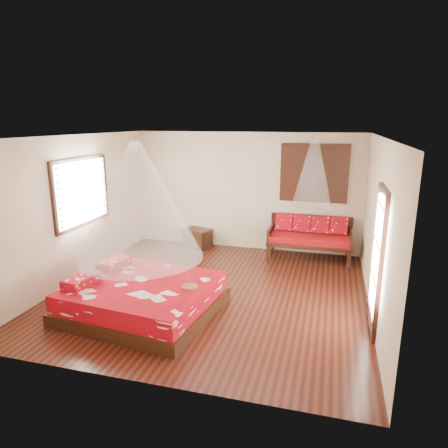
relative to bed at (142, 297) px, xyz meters
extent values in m
cube|color=black|center=(0.87, 1.05, -0.26)|extent=(5.50, 5.50, 0.02)
cube|color=silver|center=(0.87, 1.05, 2.56)|extent=(5.50, 5.50, 0.02)
cube|color=#C3AC8F|center=(-1.89, 1.05, 1.15)|extent=(0.02, 5.50, 2.80)
cube|color=#C3AC8F|center=(3.63, 1.05, 1.15)|extent=(0.02, 5.50, 2.80)
cube|color=#C3AC8F|center=(0.87, 3.81, 1.15)|extent=(5.50, 0.02, 2.80)
cube|color=#C3AC8F|center=(0.87, -1.71, 1.15)|extent=(5.50, 0.02, 2.80)
cube|color=black|center=(0.02, 0.00, -0.15)|extent=(2.48, 2.29, 0.20)
cube|color=#950410|center=(0.02, 0.00, 0.10)|extent=(2.37, 2.18, 0.30)
cube|color=#950410|center=(-0.88, -0.34, 0.32)|extent=(0.39, 0.63, 0.15)
cube|color=#950410|center=(-0.79, 0.52, 0.32)|extent=(0.39, 0.63, 0.15)
cube|color=black|center=(1.61, 3.00, -0.04)|extent=(0.08, 0.08, 0.42)
cube|color=black|center=(3.33, 3.00, -0.04)|extent=(0.08, 0.08, 0.42)
cube|color=black|center=(1.61, 3.70, -0.04)|extent=(0.08, 0.08, 0.42)
cube|color=black|center=(3.33, 3.70, -0.04)|extent=(0.08, 0.08, 0.42)
cube|color=black|center=(2.47, 3.35, 0.13)|extent=(1.85, 0.82, 0.08)
cube|color=#880A04|center=(2.47, 3.35, 0.24)|extent=(1.79, 0.76, 0.14)
cube|color=black|center=(2.47, 3.72, 0.42)|extent=(1.85, 0.06, 0.55)
cube|color=black|center=(1.59, 3.35, 0.29)|extent=(0.06, 0.82, 0.30)
cube|color=black|center=(3.35, 3.35, 0.29)|extent=(0.06, 0.82, 0.30)
cube|color=#950410|center=(1.85, 3.60, 0.50)|extent=(0.39, 0.20, 0.41)
cube|color=#950410|center=(2.26, 3.60, 0.50)|extent=(0.39, 0.20, 0.41)
cube|color=#950410|center=(2.68, 3.60, 0.50)|extent=(0.39, 0.20, 0.41)
cube|color=#950410|center=(3.09, 3.60, 0.50)|extent=(0.39, 0.20, 0.41)
cube|color=black|center=(-0.25, 3.50, -0.05)|extent=(0.73, 0.62, 0.41)
cube|color=black|center=(-0.25, 3.50, 0.18)|extent=(0.78, 0.67, 0.05)
cube|color=black|center=(2.47, 3.77, 1.65)|extent=(1.52, 0.06, 1.32)
cube|color=black|center=(2.47, 3.76, 1.65)|extent=(1.35, 0.04, 1.10)
cube|color=black|center=(-1.85, 1.25, 1.45)|extent=(0.08, 1.74, 1.34)
cube|color=white|center=(-1.81, 1.25, 1.45)|extent=(0.04, 1.54, 1.10)
cube|color=black|center=(3.59, 0.45, 0.80)|extent=(0.08, 1.02, 2.16)
cube|color=white|center=(3.57, 0.45, 0.90)|extent=(0.03, 0.82, 1.70)
cylinder|color=brown|center=(0.82, 0.03, 0.26)|extent=(0.26, 0.26, 0.03)
cone|color=white|center=(0.02, 0.00, 1.60)|extent=(1.97, 1.97, 1.80)
cone|color=white|center=(2.47, 3.30, 1.75)|extent=(0.86, 0.86, 1.50)
camera|label=1|loc=(2.88, -5.46, 2.81)|focal=32.00mm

